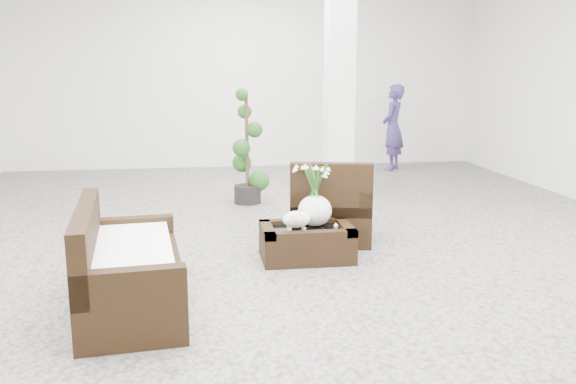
{
  "coord_description": "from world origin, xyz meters",
  "views": [
    {
      "loc": [
        -0.88,
        -6.13,
        1.87
      ],
      "look_at": [
        0.0,
        -0.1,
        0.62
      ],
      "focal_mm": 37.58,
      "sensor_mm": 36.0,
      "label": 1
    }
  ],
  "objects": [
    {
      "name": "coffee_table",
      "position": [
        0.14,
        -0.43,
        0.16
      ],
      "size": [
        0.9,
        0.6,
        0.31
      ],
      "primitive_type": "cube",
      "color": "black",
      "rests_on": "ground"
    },
    {
      "name": "planter_narcissus",
      "position": [
        0.24,
        -0.33,
        0.71
      ],
      "size": [
        0.44,
        0.44,
        0.8
      ],
      "primitive_type": null,
      "color": "white",
      "rests_on": "coffee_table"
    },
    {
      "name": "armchair",
      "position": [
        0.52,
        0.22,
        0.46
      ],
      "size": [
        1.0,
        0.97,
        0.91
      ],
      "primitive_type": "cube",
      "rotation": [
        0.0,
        0.0,
        2.95
      ],
      "color": "black",
      "rests_on": "ground"
    },
    {
      "name": "ground",
      "position": [
        0.0,
        0.0,
        0.0
      ],
      "size": [
        11.0,
        11.0,
        0.0
      ],
      "primitive_type": "plane",
      "color": "gray",
      "rests_on": "ground"
    },
    {
      "name": "tealight",
      "position": [
        0.44,
        -0.41,
        0.33
      ],
      "size": [
        0.04,
        0.04,
        0.03
      ],
      "primitive_type": "cylinder",
      "color": "white",
      "rests_on": "coffee_table"
    },
    {
      "name": "topiary",
      "position": [
        -0.24,
        2.22,
        0.79
      ],
      "size": [
        0.42,
        0.42,
        1.58
      ],
      "primitive_type": null,
      "color": "#1A4315",
      "rests_on": "ground"
    },
    {
      "name": "loveseat",
      "position": [
        -1.45,
        -1.49,
        0.42
      ],
      "size": [
        0.91,
        1.65,
        0.84
      ],
      "primitive_type": "cube",
      "rotation": [
        0.0,
        0.0,
        1.67
      ],
      "color": "black",
      "rests_on": "ground"
    },
    {
      "name": "shopper",
      "position": [
        2.67,
        4.68,
        0.79
      ],
      "size": [
        0.63,
        0.69,
        1.59
      ],
      "primitive_type": "imported",
      "rotation": [
        0.0,
        0.0,
        -2.15
      ],
      "color": "#3C2E66",
      "rests_on": "ground"
    },
    {
      "name": "sheep_figurine",
      "position": [
        0.02,
        -0.53,
        0.42
      ],
      "size": [
        0.28,
        0.23,
        0.21
      ],
      "primitive_type": "ellipsoid",
      "color": "white",
      "rests_on": "coffee_table"
    },
    {
      "name": "column",
      "position": [
        1.2,
        2.8,
        1.75
      ],
      "size": [
        0.4,
        0.4,
        3.5
      ],
      "primitive_type": "cube",
      "color": "white",
      "rests_on": "ground"
    }
  ]
}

